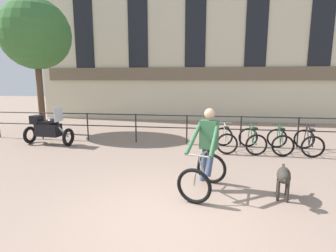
{
  "coord_description": "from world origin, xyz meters",
  "views": [
    {
      "loc": [
        0.66,
        -3.99,
        2.27
      ],
      "look_at": [
        -0.34,
        2.86,
        1.05
      ],
      "focal_mm": 28.0,
      "sensor_mm": 36.0,
      "label": 1
    }
  ],
  "objects_px": {
    "cyclist_with_bike": "(206,155)",
    "parked_motorcycle": "(48,129)",
    "parked_bicycle_mid_left": "(252,140)",
    "parked_bicycle_mid_right": "(280,141)",
    "parked_bicycle_far_end": "(308,142)",
    "parked_bicycle_near_lamp": "(225,139)",
    "dog": "(284,177)"
  },
  "relations": [
    {
      "from": "cyclist_with_bike",
      "to": "parked_motorcycle",
      "type": "bearing_deg",
      "value": 168.24
    },
    {
      "from": "parked_bicycle_mid_left",
      "to": "parked_bicycle_mid_right",
      "type": "height_order",
      "value": "same"
    },
    {
      "from": "parked_bicycle_near_lamp",
      "to": "parked_bicycle_mid_left",
      "type": "xyz_separation_m",
      "value": [
        0.85,
        0.0,
        0.0
      ]
    },
    {
      "from": "cyclist_with_bike",
      "to": "parked_bicycle_mid_left",
      "type": "bearing_deg",
      "value": 83.63
    },
    {
      "from": "parked_bicycle_far_end",
      "to": "parked_bicycle_mid_right",
      "type": "bearing_deg",
      "value": 6.52
    },
    {
      "from": "parked_motorcycle",
      "to": "parked_bicycle_near_lamp",
      "type": "bearing_deg",
      "value": -83.14
    },
    {
      "from": "cyclist_with_bike",
      "to": "parked_bicycle_near_lamp",
      "type": "xyz_separation_m",
      "value": [
        0.62,
        3.3,
        -0.41
      ]
    },
    {
      "from": "dog",
      "to": "parked_bicycle_near_lamp",
      "type": "xyz_separation_m",
      "value": [
        -0.85,
        3.54,
        -0.1
      ]
    },
    {
      "from": "cyclist_with_bike",
      "to": "parked_bicycle_near_lamp",
      "type": "height_order",
      "value": "cyclist_with_bike"
    },
    {
      "from": "dog",
      "to": "parked_bicycle_near_lamp",
      "type": "relative_size",
      "value": 0.82
    },
    {
      "from": "parked_bicycle_mid_left",
      "to": "cyclist_with_bike",
      "type": "bearing_deg",
      "value": 61.32
    },
    {
      "from": "parked_bicycle_near_lamp",
      "to": "parked_bicycle_far_end",
      "type": "distance_m",
      "value": 2.56
    },
    {
      "from": "parked_bicycle_near_lamp",
      "to": "parked_bicycle_mid_left",
      "type": "distance_m",
      "value": 0.85
    },
    {
      "from": "parked_bicycle_far_end",
      "to": "dog",
      "type": "bearing_deg",
      "value": 70.79
    },
    {
      "from": "parked_motorcycle",
      "to": "parked_bicycle_mid_left",
      "type": "distance_m",
      "value": 7.01
    },
    {
      "from": "cyclist_with_bike",
      "to": "dog",
      "type": "bearing_deg",
      "value": 8.21
    },
    {
      "from": "parked_bicycle_near_lamp",
      "to": "parked_bicycle_far_end",
      "type": "height_order",
      "value": "same"
    },
    {
      "from": "dog",
      "to": "parked_bicycle_mid_right",
      "type": "distance_m",
      "value": 3.65
    },
    {
      "from": "dog",
      "to": "parked_bicycle_mid_left",
      "type": "bearing_deg",
      "value": 103.4
    },
    {
      "from": "parked_bicycle_mid_left",
      "to": "parked_bicycle_mid_right",
      "type": "distance_m",
      "value": 0.85
    },
    {
      "from": "dog",
      "to": "parked_bicycle_mid_left",
      "type": "relative_size",
      "value": 0.81
    },
    {
      "from": "parked_motorcycle",
      "to": "parked_bicycle_far_end",
      "type": "height_order",
      "value": "parked_motorcycle"
    },
    {
      "from": "cyclist_with_bike",
      "to": "dog",
      "type": "xyz_separation_m",
      "value": [
        1.47,
        -0.25,
        -0.31
      ]
    },
    {
      "from": "parked_bicycle_far_end",
      "to": "parked_bicycle_mid_left",
      "type": "bearing_deg",
      "value": 6.52
    },
    {
      "from": "parked_bicycle_far_end",
      "to": "parked_bicycle_near_lamp",
      "type": "bearing_deg",
      "value": 6.52
    },
    {
      "from": "cyclist_with_bike",
      "to": "parked_bicycle_far_end",
      "type": "height_order",
      "value": "cyclist_with_bike"
    },
    {
      "from": "dog",
      "to": "parked_bicycle_near_lamp",
      "type": "distance_m",
      "value": 3.65
    },
    {
      "from": "parked_motorcycle",
      "to": "parked_bicycle_mid_left",
      "type": "xyz_separation_m",
      "value": [
        7.01,
        0.17,
        -0.2
      ]
    },
    {
      "from": "cyclist_with_bike",
      "to": "parked_motorcycle",
      "type": "relative_size",
      "value": 0.98
    },
    {
      "from": "parked_motorcycle",
      "to": "parked_bicycle_far_end",
      "type": "relative_size",
      "value": 1.48
    },
    {
      "from": "parked_bicycle_mid_left",
      "to": "parked_bicycle_far_end",
      "type": "height_order",
      "value": "same"
    },
    {
      "from": "cyclist_with_bike",
      "to": "parked_bicycle_mid_left",
      "type": "distance_m",
      "value": 3.63
    }
  ]
}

